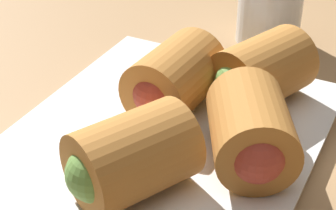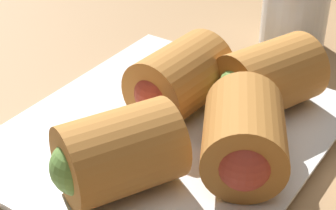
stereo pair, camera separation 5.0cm
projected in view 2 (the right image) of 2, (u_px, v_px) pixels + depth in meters
table_surface at (199, 139)px, 50.91cm from camera, size 180.00×140.00×2.00cm
serving_plate at (168, 137)px, 48.21cm from camera, size 28.46×24.61×1.50cm
roll_front_left at (244, 140)px, 41.36cm from camera, size 10.31×9.41×6.23cm
roll_front_right at (177, 80)px, 48.67cm from camera, size 9.65×6.77×6.23cm
roll_back_left at (114, 155)px, 39.76cm from camera, size 10.29×9.37×6.23cm
roll_back_right at (265, 79)px, 48.84cm from camera, size 10.08×8.89×6.23cm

